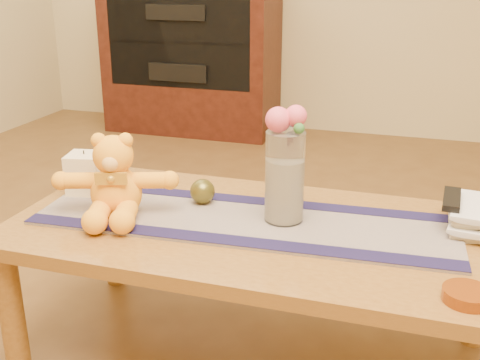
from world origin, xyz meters
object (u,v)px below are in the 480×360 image
(tv_remote, at_px, (452,199))
(amber_dish, at_px, (467,295))
(glass_vase, at_px, (285,177))
(pillar_candle, at_px, (86,173))
(book_bottom, at_px, (449,222))
(teddy_bear, at_px, (115,176))
(bronze_ball, at_px, (203,191))

(tv_remote, bearing_deg, amber_dish, -82.41)
(glass_vase, relative_size, tv_remote, 1.62)
(pillar_candle, relative_size, amber_dish, 1.16)
(book_bottom, distance_m, tv_remote, 0.08)
(teddy_bear, xyz_separation_m, book_bottom, (0.93, 0.21, -0.11))
(tv_remote, bearing_deg, pillar_candle, -173.09)
(teddy_bear, xyz_separation_m, tv_remote, (0.93, 0.20, -0.04))
(amber_dish, bearing_deg, book_bottom, 94.51)
(pillar_candle, height_order, glass_vase, glass_vase)
(tv_remote, height_order, amber_dish, tv_remote)
(glass_vase, distance_m, tv_remote, 0.47)
(book_bottom, bearing_deg, teddy_bear, -167.10)
(pillar_candle, bearing_deg, teddy_bear, -35.20)
(teddy_bear, bearing_deg, bronze_ball, 16.31)
(bronze_ball, xyz_separation_m, book_bottom, (0.72, 0.07, -0.04))
(pillar_candle, relative_size, book_bottom, 0.56)
(bronze_ball, height_order, tv_remote, tv_remote)
(pillar_candle, bearing_deg, amber_dish, -15.69)
(pillar_candle, bearing_deg, bronze_ball, 2.96)
(bronze_ball, distance_m, book_bottom, 0.72)
(glass_vase, bearing_deg, book_bottom, 14.60)
(teddy_bear, bearing_deg, book_bottom, -5.47)
(book_bottom, bearing_deg, bronze_ball, -174.72)
(glass_vase, xyz_separation_m, amber_dish, (0.48, -0.29, -0.12))
(book_bottom, xyz_separation_m, amber_dish, (0.03, -0.41, 0.00))
(bronze_ball, distance_m, tv_remote, 0.72)
(teddy_bear, height_order, bronze_ball, teddy_bear)
(pillar_candle, relative_size, tv_remote, 0.79)
(teddy_bear, height_order, amber_dish, teddy_bear)
(bronze_ball, xyz_separation_m, tv_remote, (0.72, 0.06, 0.04))
(tv_remote, bearing_deg, teddy_bear, -164.68)
(bronze_ball, bearing_deg, glass_vase, -10.56)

